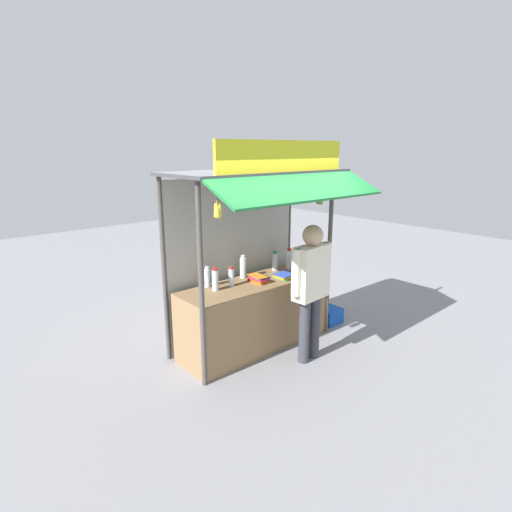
{
  "coord_description": "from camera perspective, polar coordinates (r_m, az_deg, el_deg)",
  "views": [
    {
      "loc": [
        -3.37,
        -3.83,
        2.61
      ],
      "look_at": [
        0.0,
        0.0,
        1.27
      ],
      "focal_mm": 28.62,
      "sensor_mm": 36.0,
      "label": 1
    }
  ],
  "objects": [
    {
      "name": "water_bottle_right",
      "position": [
        5.92,
        4.64,
        -0.45
      ],
      "size": [
        0.09,
        0.09,
        0.31
      ],
      "color": "silver",
      "rests_on": "stall_counter"
    },
    {
      "name": "water_bottle_front_left",
      "position": [
        5.18,
        -6.83,
        -2.98
      ],
      "size": [
        0.07,
        0.07,
        0.27
      ],
      "color": "silver",
      "rests_on": "stall_counter"
    },
    {
      "name": "water_bottle_back_left",
      "position": [
        5.5,
        -1.81,
        -1.58
      ],
      "size": [
        0.09,
        0.09,
        0.31
      ],
      "color": "silver",
      "rests_on": "stall_counter"
    },
    {
      "name": "banana_bunch_rightmost",
      "position": [
        5.34,
        8.9,
        8.02
      ],
      "size": [
        0.12,
        0.11,
        0.31
      ],
      "color": "#332D23"
    },
    {
      "name": "magazine_stack_mid_left",
      "position": [
        5.35,
        0.38,
        -3.2
      ],
      "size": [
        0.2,
        0.29,
        0.09
      ],
      "color": "orange",
      "rests_on": "stall_counter"
    },
    {
      "name": "stall_structure",
      "position": [
        5.28,
        -0.81,
        4.12
      ],
      "size": [
        2.36,
        1.54,
        2.71
      ],
      "color": "#4C4742",
      "rests_on": "ground"
    },
    {
      "name": "banana_bunch_leftmost",
      "position": [
        4.24,
        -5.38,
        6.37
      ],
      "size": [
        0.1,
        0.1,
        0.31
      ],
      "color": "#332D23"
    },
    {
      "name": "banana_bunch_inner_left",
      "position": [
        5.1,
        6.69,
        8.58
      ],
      "size": [
        0.1,
        0.1,
        0.23
      ],
      "color": "#332D23"
    },
    {
      "name": "water_bottle_left",
      "position": [
        5.19,
        -3.47,
        -2.95
      ],
      "size": [
        0.07,
        0.07,
        0.26
      ],
      "color": "silver",
      "rests_on": "stall_counter"
    },
    {
      "name": "ground_plane",
      "position": [
        5.73,
        0.0,
        -12.34
      ],
      "size": [
        20.0,
        20.0,
        0.0
      ],
      "primitive_type": "plane",
      "color": "gray"
    },
    {
      "name": "plastic_crate",
      "position": [
        6.47,
        10.08,
        -8.13
      ],
      "size": [
        0.34,
        0.34,
        0.24
      ],
      "primitive_type": "cube",
      "rotation": [
        0.0,
        0.0,
        -0.02
      ],
      "color": "#194CB2",
      "rests_on": "ground"
    },
    {
      "name": "water_bottle_far_right",
      "position": [
        5.84,
        2.64,
        -0.75
      ],
      "size": [
        0.08,
        0.08,
        0.28
      ],
      "color": "silver",
      "rests_on": "stall_counter"
    },
    {
      "name": "magazine_stack_front_right",
      "position": [
        5.52,
        3.98,
        -2.79
      ],
      "size": [
        0.23,
        0.25,
        0.06
      ],
      "color": "green",
      "rests_on": "stall_counter"
    },
    {
      "name": "vendor_person",
      "position": [
        5.02,
        7.72,
        -3.5
      ],
      "size": [
        0.66,
        0.25,
        1.75
      ],
      "rotation": [
        0.0,
        0.0,
        0.07
      ],
      "color": "#383842",
      "rests_on": "ground"
    },
    {
      "name": "stall_counter",
      "position": [
        5.54,
        0.0,
        -8.11
      ],
      "size": [
        2.16,
        0.67,
        0.92
      ],
      "primitive_type": "cube",
      "color": "olive",
      "rests_on": "ground"
    },
    {
      "name": "water_bottle_back_right",
      "position": [
        5.04,
        -5.72,
        -3.33
      ],
      "size": [
        0.08,
        0.08,
        0.29
      ],
      "color": "silver",
      "rests_on": "stall_counter"
    }
  ]
}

